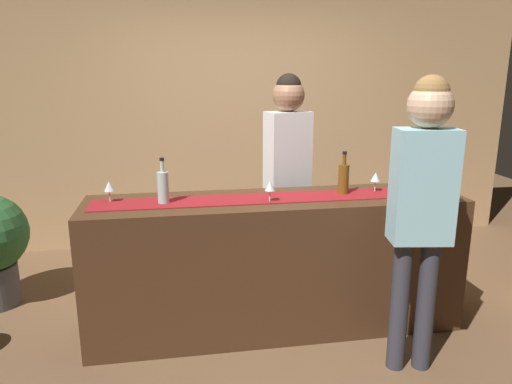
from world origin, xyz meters
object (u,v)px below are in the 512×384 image
(wine_bottle_amber, at_px, (344,178))
(wine_glass_mid_counter, at_px, (270,187))
(wine_glass_near_customer, at_px, (376,178))
(wine_glass_far_end, at_px, (109,187))
(bartender, at_px, (287,159))
(wine_bottle_green, at_px, (417,178))
(wine_bottle_clear, at_px, (163,187))
(customer_sipping, at_px, (422,195))

(wine_bottle_amber, relative_size, wine_glass_mid_counter, 2.10)
(wine_glass_near_customer, height_order, wine_glass_far_end, same)
(bartender, bearing_deg, wine_glass_near_customer, 120.55)
(wine_bottle_green, relative_size, wine_glass_near_customer, 2.10)
(wine_bottle_clear, xyz_separation_m, wine_glass_far_end, (-0.35, 0.08, -0.01))
(wine_glass_far_end, bearing_deg, wine_glass_near_customer, -0.62)
(wine_glass_mid_counter, relative_size, bartender, 0.08)
(wine_glass_near_customer, bearing_deg, wine_glass_far_end, 179.38)
(wine_bottle_amber, relative_size, customer_sipping, 0.17)
(wine_glass_near_customer, bearing_deg, bartender, 134.56)
(wine_bottle_clear, distance_m, wine_glass_far_end, 0.36)
(wine_glass_near_customer, distance_m, bartender, 0.74)
(wine_glass_near_customer, distance_m, wine_glass_far_end, 1.83)
(wine_bottle_clear, xyz_separation_m, wine_glass_near_customer, (1.48, 0.06, -0.01))
(wine_bottle_green, distance_m, wine_glass_far_end, 2.09)
(wine_bottle_green, xyz_separation_m, bartender, (-0.78, 0.63, 0.04))
(wine_bottle_amber, xyz_separation_m, bartender, (-0.27, 0.54, 0.04))
(wine_bottle_clear, bearing_deg, wine_glass_near_customer, 2.36)
(wine_bottle_green, relative_size, wine_glass_far_end, 2.10)
(wine_bottle_green, distance_m, customer_sipping, 0.64)
(wine_bottle_green, relative_size, customer_sipping, 0.17)
(wine_bottle_clear, xyz_separation_m, customer_sipping, (1.47, -0.62, 0.04))
(wine_bottle_green, relative_size, wine_glass_mid_counter, 2.10)
(bartender, relative_size, customer_sipping, 1.00)
(wine_bottle_green, height_order, customer_sipping, customer_sipping)
(wine_bottle_clear, distance_m, customer_sipping, 1.59)
(wine_bottle_amber, height_order, wine_glass_near_customer, wine_bottle_amber)
(wine_glass_far_end, relative_size, customer_sipping, 0.08)
(wine_bottle_clear, xyz_separation_m, wine_glass_mid_counter, (0.69, -0.08, -0.01))
(wine_glass_mid_counter, height_order, wine_glass_far_end, same)
(bartender, height_order, customer_sipping, bartender)
(wine_glass_near_customer, distance_m, wine_glass_mid_counter, 0.81)
(bartender, distance_m, customer_sipping, 1.31)
(wine_bottle_green, bearing_deg, customer_sipping, -115.39)
(wine_glass_mid_counter, height_order, customer_sipping, customer_sipping)
(wine_glass_mid_counter, height_order, bartender, bartender)
(customer_sipping, bearing_deg, wine_glass_far_end, 167.78)
(wine_bottle_green, height_order, wine_bottle_amber, same)
(wine_glass_far_end, distance_m, customer_sipping, 1.95)
(wine_glass_near_customer, bearing_deg, wine_bottle_green, -22.63)
(wine_glass_near_customer, relative_size, bartender, 0.08)
(wine_bottle_green, bearing_deg, bartender, 140.78)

